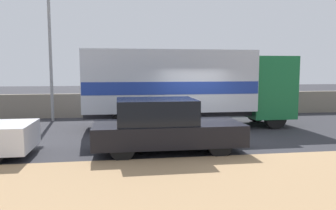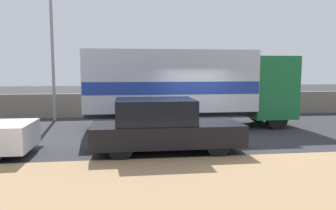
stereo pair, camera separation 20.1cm
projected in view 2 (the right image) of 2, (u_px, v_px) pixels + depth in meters
ground_plane at (203, 141)px, 11.15m from camera, size 80.00×80.00×0.00m
dirt_shoulder_foreground at (271, 201)px, 6.02m from camera, size 60.00×6.21×0.04m
stone_wall_backdrop at (175, 104)px, 17.39m from camera, size 60.00×0.35×1.20m
street_lamp at (52, 44)px, 15.26m from camera, size 0.56×0.28×6.16m
box_truck at (186, 84)px, 13.64m from camera, size 8.62×2.50×3.18m
car_hatchback at (163, 126)px, 9.61m from camera, size 4.33×1.84×1.57m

